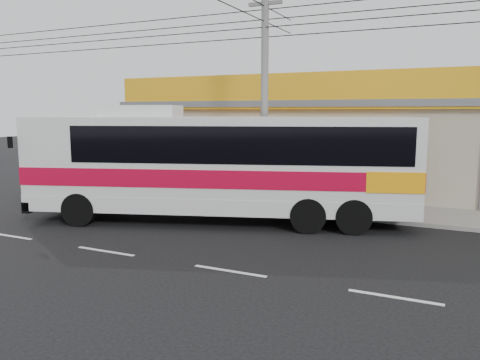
% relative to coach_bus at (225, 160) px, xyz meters
% --- Properties ---
extents(ground, '(120.00, 120.00, 0.00)m').
position_rel_coach_bus_xyz_m(ground, '(2.54, -2.26, -2.26)').
color(ground, black).
rests_on(ground, ground).
extents(sidewalk, '(30.00, 3.20, 0.15)m').
position_rel_coach_bus_xyz_m(sidewalk, '(2.54, 3.74, -2.18)').
color(sidewalk, gray).
rests_on(sidewalk, ground).
extents(lane_markings, '(50.00, 0.12, 0.01)m').
position_rel_coach_bus_xyz_m(lane_markings, '(2.54, -4.76, -2.26)').
color(lane_markings, silver).
rests_on(lane_markings, ground).
extents(storefront_building, '(22.60, 9.20, 5.70)m').
position_rel_coach_bus_xyz_m(storefront_building, '(2.53, 9.28, 0.04)').
color(storefront_building, '#AAA089').
rests_on(storefront_building, ground).
extents(coach_bus, '(13.91, 6.98, 4.22)m').
position_rel_coach_bus_xyz_m(coach_bus, '(0.00, 0.00, 0.00)').
color(coach_bus, silver).
rests_on(coach_bus, ground).
extents(motorbike_red, '(2.24, 1.66, 1.12)m').
position_rel_coach_bus_xyz_m(motorbike_red, '(-9.60, 2.65, -1.55)').
color(motorbike_red, maroon).
rests_on(motorbike_red, sidewalk).
extents(motorbike_dark, '(1.74, 1.10, 1.01)m').
position_rel_coach_bus_xyz_m(motorbike_dark, '(-2.72, 2.88, -1.60)').
color(motorbike_dark, black).
rests_on(motorbike_dark, sidewalk).
extents(utility_pole, '(34.00, 14.00, 8.97)m').
position_rel_coach_bus_xyz_m(utility_pole, '(0.61, 2.26, 5.14)').
color(utility_pole, slate).
rests_on(utility_pole, ground).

